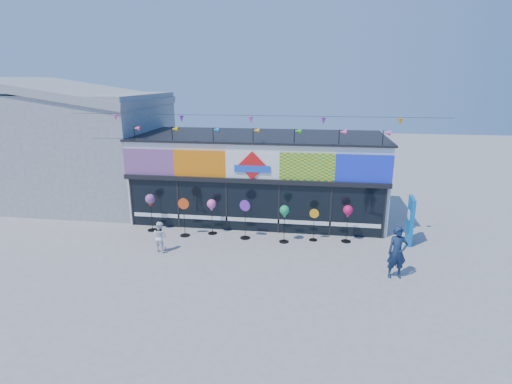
% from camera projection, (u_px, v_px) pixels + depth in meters
% --- Properties ---
extents(ground, '(80.00, 80.00, 0.00)m').
position_uv_depth(ground, '(239.00, 263.00, 15.17)').
color(ground, gray).
rests_on(ground, ground).
extents(kite_shop, '(16.00, 5.70, 5.31)m').
position_uv_depth(kite_shop, '(260.00, 175.00, 20.27)').
color(kite_shop, white).
rests_on(kite_shop, ground).
extents(neighbour_building, '(8.18, 7.20, 6.87)m').
position_uv_depth(neighbour_building, '(86.00, 145.00, 22.36)').
color(neighbour_building, '#A2A4A7').
rests_on(neighbour_building, ground).
extents(blue_sign, '(0.23, 1.01, 2.01)m').
position_uv_depth(blue_sign, '(410.00, 220.00, 16.84)').
color(blue_sign, '#0B5FAB').
rests_on(blue_sign, ground).
extents(spinner_0, '(0.44, 0.44, 1.75)m').
position_uv_depth(spinner_0, '(150.00, 202.00, 18.11)').
color(spinner_0, black).
rests_on(spinner_0, ground).
extents(spinner_1, '(0.49, 0.45, 1.75)m').
position_uv_depth(spinner_1, '(184.00, 216.00, 17.61)').
color(spinner_1, black).
rests_on(spinner_1, ground).
extents(spinner_2, '(0.41, 0.41, 1.62)m').
position_uv_depth(spinner_2, '(212.00, 206.00, 17.76)').
color(spinner_2, black).
rests_on(spinner_2, ground).
extents(spinner_3, '(0.48, 0.45, 1.76)m').
position_uv_depth(spinner_3, '(245.00, 218.00, 17.33)').
color(spinner_3, black).
rests_on(spinner_3, ground).
extents(spinner_4, '(0.42, 0.42, 1.65)m').
position_uv_depth(spinner_4, '(284.00, 213.00, 16.82)').
color(spinner_4, black).
rests_on(spinner_4, ground).
extents(spinner_5, '(0.40, 0.36, 1.42)m').
position_uv_depth(spinner_5, '(314.00, 224.00, 17.16)').
color(spinner_5, black).
rests_on(spinner_5, ground).
extents(spinner_6, '(0.42, 0.42, 1.64)m').
position_uv_depth(spinner_6, '(348.00, 213.00, 16.85)').
color(spinner_6, black).
rests_on(spinner_6, ground).
extents(adult_man, '(0.76, 0.57, 1.90)m').
position_uv_depth(adult_man, '(397.00, 252.00, 13.87)').
color(adult_man, '#162544').
rests_on(adult_man, ground).
extents(child, '(0.71, 0.55, 1.27)m').
position_uv_depth(child, '(160.00, 237.00, 16.09)').
color(child, white).
rests_on(child, ground).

